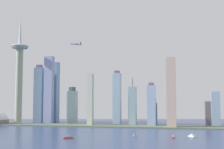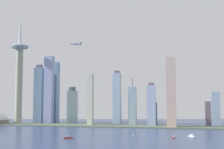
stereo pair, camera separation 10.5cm
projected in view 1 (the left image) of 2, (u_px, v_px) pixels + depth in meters
waterfront_pier at (95, 126)px, 727.07m from camera, size 728.38×65.17×2.38m
observation_tower at (19, 70)px, 794.65m from camera, size 45.68×45.68×286.60m
skyscraper_0 at (90, 100)px, 738.96m from camera, size 13.04×14.97×125.58m
skyscraper_1 at (208, 113)px, 773.51m from camera, size 13.91×23.93×58.56m
skyscraper_2 at (72, 106)px, 812.51m from camera, size 25.85×17.10×96.35m
skyscraper_3 at (155, 112)px, 796.03m from camera, size 12.89×13.70×66.92m
skyscraper_4 at (216, 109)px, 721.68m from camera, size 19.84×15.40×81.61m
skyscraper_5 at (54, 92)px, 860.18m from camera, size 27.08×24.28×168.58m
skyscraper_6 at (171, 92)px, 685.82m from camera, size 20.61×25.77×157.09m
skyscraper_7 at (117, 98)px, 770.77m from camera, size 18.85×20.03×135.82m
skyscraper_8 at (39, 95)px, 836.50m from camera, size 24.03×16.79×158.51m
skyscraper_9 at (49, 90)px, 819.01m from camera, size 22.99×16.87×178.90m
skyscraper_10 at (133, 106)px, 746.94m from camera, size 17.60×23.98×115.05m
skyscraper_11 at (151, 105)px, 724.08m from camera, size 19.17×23.41×102.64m
boat_0 at (173, 137)px, 490.15m from camera, size 3.42×6.63×5.19m
boat_1 at (135, 135)px, 520.82m from camera, size 6.70×4.35×4.72m
boat_2 at (192, 136)px, 512.89m from camera, size 13.95×16.63×8.76m
boat_4 at (68, 138)px, 489.04m from camera, size 16.10×10.76×8.87m
airplane at (76, 44)px, 744.71m from camera, size 25.96×23.15×8.17m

